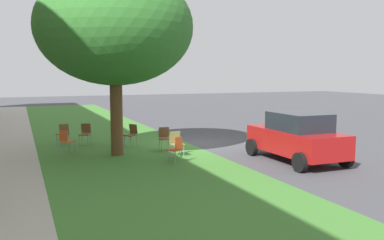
{
  "coord_description": "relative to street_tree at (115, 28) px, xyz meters",
  "views": [
    {
      "loc": [
        -15.8,
        6.74,
        2.95
      ],
      "look_at": [
        -1.87,
        0.97,
        1.26
      ],
      "focal_mm": 39.21,
      "sensor_mm": 36.0,
      "label": 1
    }
  ],
  "objects": [
    {
      "name": "chair_6",
      "position": [
        2.97,
        1.59,
        -4.01
      ],
      "size": [
        0.53,
        0.53,
        0.88
      ],
      "color": "brown",
      "rests_on": "ground"
    },
    {
      "name": "chair_5",
      "position": [
        2.67,
        0.74,
        -4.01
      ],
      "size": [
        0.56,
        0.56,
        0.88
      ],
      "color": "brown",
      "rests_on": "ground"
    },
    {
      "name": "chair_2",
      "position": [
        1.03,
        1.67,
        -4.01
      ],
      "size": [
        0.58,
        0.59,
        0.88
      ],
      "color": "#C64C1E",
      "rests_on": "ground"
    },
    {
      "name": "parked_car",
      "position": [
        -3.36,
        -5.33,
        -3.69
      ],
      "size": [
        3.7,
        1.92,
        1.65
      ],
      "color": "maroon",
      "rests_on": "ground"
    },
    {
      "name": "chair_1",
      "position": [
        1.69,
        -0.97,
        -4.01
      ],
      "size": [
        0.57,
        0.58,
        0.88
      ],
      "color": "brown",
      "rests_on": "ground"
    },
    {
      "name": "grass_verge",
      "position": [
        0.98,
        -0.33,
        -4.53
      ],
      "size": [
        48.0,
        6.0,
        0.01
      ],
      "primitive_type": "cube",
      "color": "#3D752D",
      "rests_on": "ground"
    },
    {
      "name": "street_tree",
      "position": [
        0.0,
        0.0,
        0.0
      ],
      "size": [
        5.51,
        5.51,
        6.58
      ],
      "color": "brown",
      "rests_on": "ground"
    },
    {
      "name": "chair_0",
      "position": [
        0.29,
        -1.9,
        -4.01
      ],
      "size": [
        0.45,
        0.45,
        0.88
      ],
      "color": "brown",
      "rests_on": "ground"
    },
    {
      "name": "chair_3",
      "position": [
        -1.0,
        -1.9,
        -4.01
      ],
      "size": [
        0.47,
        0.46,
        0.88
      ],
      "color": "olive",
      "rests_on": "ground"
    },
    {
      "name": "chair_4",
      "position": [
        -2.1,
        -1.49,
        -4.01
      ],
      "size": [
        0.58,
        0.58,
        0.88
      ],
      "color": "#C64C1E",
      "rests_on": "ground"
    },
    {
      "name": "ground",
      "position": [
        0.98,
        -3.53,
        -4.53
      ],
      "size": [
        80.0,
        80.0,
        0.0
      ],
      "primitive_type": "plane",
      "color": "#424247"
    }
  ]
}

